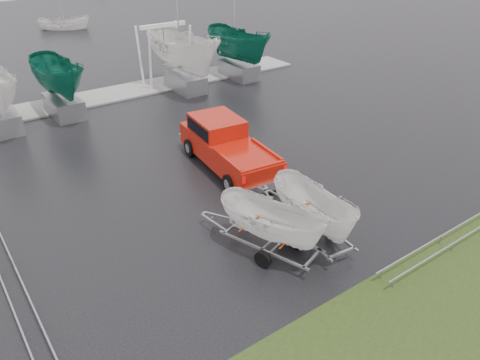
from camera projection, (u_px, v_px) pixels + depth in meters
ground_plane at (208, 174)px, 21.31m from camera, size 120.00×120.00×0.00m
grass_verge at (410, 323)px, 13.51m from camera, size 40.00×40.00×0.00m
dock at (102, 96)px, 30.51m from camera, size 30.00×3.00×0.12m
pickup_truck at (225, 143)px, 21.61m from camera, size 2.90×6.60×2.13m
trailer_hitched at (317, 178)px, 15.78m from camera, size 1.83×3.71×4.71m
trailer_parked at (273, 191)px, 15.14m from camera, size 2.27×3.79×4.58m
boat_hoist at (164, 46)px, 31.65m from camera, size 3.30×2.18×4.12m
keelboat_1 at (54, 54)px, 26.00m from camera, size 2.30×3.20×7.21m
keelboat_2 at (182, 19)px, 29.46m from camera, size 2.91×3.20×11.09m
keelboat_3 at (239, 22)px, 32.36m from camera, size 2.47×3.20×10.64m
mast_rack_1 at (29, 323)px, 13.03m from camera, size 0.56×6.50×0.06m
mast_rack_2 at (448, 239)px, 16.43m from camera, size 7.00×0.56×0.06m
moored_boat_2 at (65, 29)px, 49.25m from camera, size 2.84×2.82×10.71m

